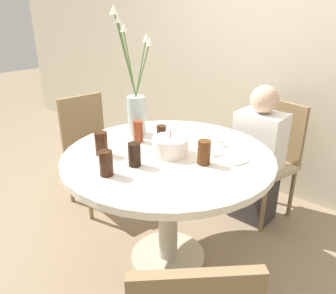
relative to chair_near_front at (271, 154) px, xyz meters
name	(u,v)px	position (x,y,z in m)	size (l,w,h in m)	color
ground_plane	(168,257)	(-0.22, -0.97, -0.52)	(16.00, 16.00, 0.00)	#89755B
wall_back	(279,44)	(-0.22, 0.40, 0.78)	(8.00, 0.05, 2.60)	beige
dining_table	(168,174)	(-0.22, -0.97, 0.12)	(1.23, 1.23, 0.78)	silver
chair_near_front	(271,154)	(0.00, 0.00, 0.00)	(0.48, 0.48, 0.92)	tan
chair_far_back	(90,145)	(-1.21, -0.83, 0.00)	(0.45, 0.45, 0.92)	tan
birthday_cake	(171,146)	(-0.20, -0.96, 0.31)	(0.21, 0.21, 0.15)	white
flower_vase	(136,104)	(-0.60, -0.86, 0.46)	(0.16, 0.28, 0.81)	#B2C6C1
side_plate	(233,159)	(0.11, -0.79, 0.26)	(0.16, 0.16, 0.01)	silver
drink_glass_0	(204,152)	(0.02, -0.94, 0.33)	(0.07, 0.07, 0.13)	#51280F
drink_glass_1	(138,131)	(-0.49, -0.95, 0.33)	(0.06, 0.06, 0.14)	maroon
drink_glass_2	(101,143)	(-0.50, -1.23, 0.33)	(0.07, 0.07, 0.14)	#33190C
drink_glass_3	(134,154)	(-0.25, -1.21, 0.32)	(0.07, 0.07, 0.13)	black
drink_glass_4	(106,163)	(-0.28, -1.38, 0.32)	(0.07, 0.07, 0.13)	#33190C
drink_glass_5	(161,135)	(-0.35, -0.89, 0.32)	(0.06, 0.06, 0.12)	#33190C
person_guest	(258,160)	(-0.04, -0.16, -0.01)	(0.34, 0.24, 1.08)	#383333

